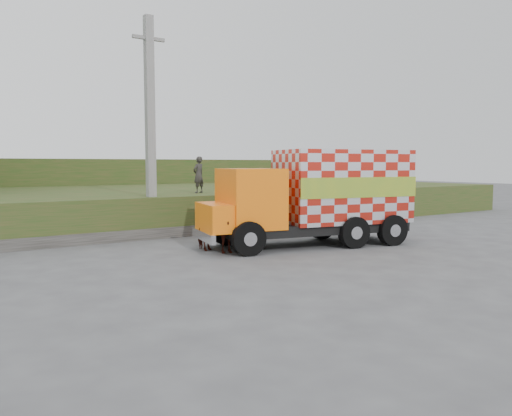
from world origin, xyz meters
TOP-DOWN VIEW (x-y plane):
  - ground at (0.00, 0.00)m, footprint 120.00×120.00m
  - embankment at (0.00, 10.00)m, footprint 40.00×12.00m
  - embankment_far at (0.00, 22.00)m, footprint 40.00×12.00m
  - retaining_strip at (-2.00, 4.20)m, footprint 16.00×0.50m
  - utility_pole at (-1.00, 4.60)m, footprint 1.20×0.30m
  - cargo_truck at (2.97, -0.11)m, footprint 7.40×3.65m
  - cow at (-0.63, 0.46)m, footprint 1.28×1.73m
  - pedestrian at (1.57, 5.83)m, footprint 0.65×0.54m

SIDE VIEW (x-z plane):
  - ground at x=0.00m, z-range 0.00..0.00m
  - retaining_strip at x=-2.00m, z-range 0.00..0.40m
  - cow at x=-0.63m, z-range 0.00..1.33m
  - embankment at x=0.00m, z-range 0.00..1.50m
  - embankment_far at x=0.00m, z-range 0.00..3.00m
  - cargo_truck at x=2.97m, z-range 0.05..3.21m
  - pedestrian at x=1.57m, z-range 1.50..3.02m
  - utility_pole at x=-1.00m, z-range 0.08..8.07m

